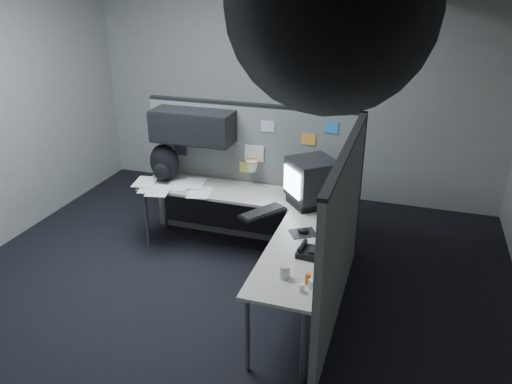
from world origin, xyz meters
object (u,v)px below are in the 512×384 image
(monitor, at_px, (312,182))
(backpack, at_px, (164,163))
(desk, at_px, (255,215))
(phone, at_px, (309,251))
(keyboard, at_px, (263,213))

(monitor, distance_m, backpack, 1.72)
(desk, height_order, phone, phone)
(monitor, bearing_deg, phone, -74.75)
(monitor, relative_size, backpack, 1.41)
(desk, distance_m, phone, 1.09)
(monitor, bearing_deg, backpack, -179.88)
(desk, xyz_separation_m, monitor, (0.53, 0.19, 0.37))
(phone, relative_size, backpack, 0.50)
(backpack, bearing_deg, keyboard, -11.32)
(monitor, height_order, backpack, monitor)
(monitor, xyz_separation_m, phone, (0.20, -1.00, -0.21))
(keyboard, xyz_separation_m, backpack, (-1.32, 0.50, 0.19))
(phone, height_order, backpack, backpack)
(phone, bearing_deg, keyboard, 148.28)
(desk, bearing_deg, keyboard, -54.29)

